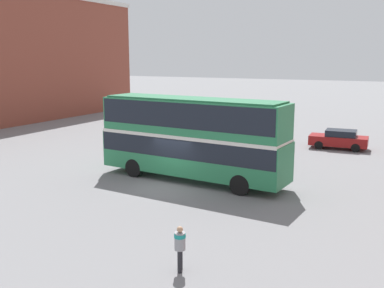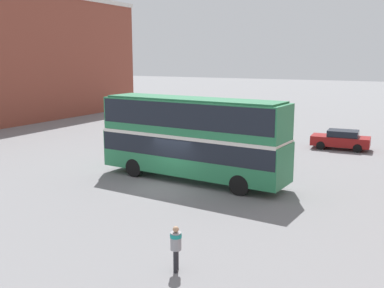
# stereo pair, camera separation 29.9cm
# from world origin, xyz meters

# --- Properties ---
(ground_plane) EXTENTS (240.00, 240.00, 0.00)m
(ground_plane) POSITION_xyz_m (0.00, 0.00, 0.00)
(ground_plane) COLOR slate
(double_decker_bus) EXTENTS (11.28, 3.26, 4.73)m
(double_decker_bus) POSITION_xyz_m (0.59, 1.62, 2.72)
(double_decker_bus) COLOR #287A4C
(double_decker_bus) RESTS_ON ground_plane
(pedestrian_foreground) EXTENTS (0.50, 0.50, 1.56)m
(pedestrian_foreground) POSITION_xyz_m (5.37, -8.44, 0.96)
(pedestrian_foreground) COLOR #232328
(pedestrian_foreground) RESTS_ON ground_plane
(parked_car_kerb_far) EXTENTS (4.32, 1.91, 1.41)m
(parked_car_kerb_far) POSITION_xyz_m (-11.39, 17.45, 0.73)
(parked_car_kerb_far) COLOR black
(parked_car_kerb_far) RESTS_ON ground_plane
(parked_car_side_street) EXTENTS (4.40, 2.10, 1.47)m
(parked_car_side_street) POSITION_xyz_m (6.47, 14.87, 0.76)
(parked_car_side_street) COLOR maroon
(parked_car_side_street) RESTS_ON ground_plane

